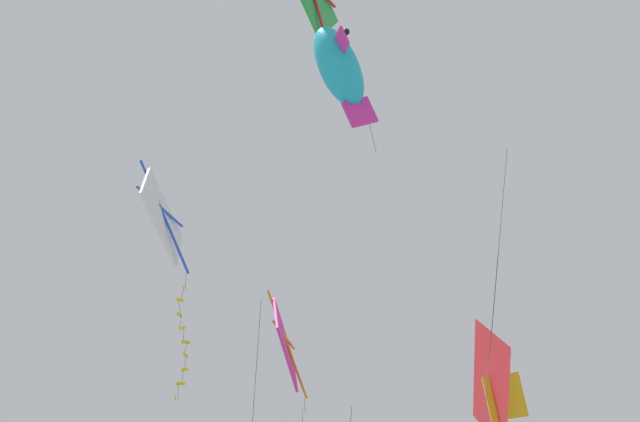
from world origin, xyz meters
TOP-DOWN VIEW (x-y plane):
  - kite_diamond_highest at (2.86, -0.87)m, footprint 2.57×2.86m
  - kite_fish_upper_right at (-0.84, 3.57)m, footprint 3.74×3.71m
  - kite_delta_near_left at (-4.29, -4.37)m, footprint 2.00×3.57m
  - kite_diamond_near_right at (0.31, -1.82)m, footprint 1.78×2.12m

SIDE VIEW (x-z plane):
  - kite_delta_near_left at x=-4.29m, z-range 32.55..41.37m
  - kite_diamond_near_right at x=0.31m, z-range 33.65..40.51m
  - kite_diamond_highest at x=2.86m, z-range 34.95..44.12m
  - kite_fish_upper_right at x=-0.84m, z-range 35.34..45.26m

